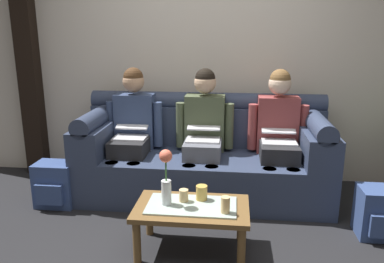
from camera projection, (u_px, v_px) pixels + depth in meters
name	position (u px, v px, depth m)	size (l,w,h in m)	color
ground_plane	(190.00, 260.00, 2.70)	(14.00, 14.00, 0.00)	black
back_wall_patterned	(209.00, 42.00, 3.97)	(6.00, 0.12, 2.90)	beige
timber_pillar	(27.00, 42.00, 4.06)	(0.20, 0.20, 2.90)	black
couch	(204.00, 157.00, 3.73)	(2.34, 0.88, 0.96)	#2D3851
person_left	(133.00, 127.00, 3.73)	(0.56, 0.67, 1.22)	#232326
person_middle	(204.00, 129.00, 3.65)	(0.56, 0.67, 1.22)	#595B66
person_right	(278.00, 131.00, 3.58)	(0.56, 0.67, 1.22)	#232326
coffee_table	(192.00, 212.00, 2.74)	(0.81, 0.49, 0.36)	brown
flower_vase	(166.00, 176.00, 2.68)	(0.09, 0.09, 0.41)	silver
cup_near_left	(184.00, 195.00, 2.77)	(0.07, 0.07, 0.09)	#DBB77A
cup_near_right	(225.00, 205.00, 2.60)	(0.06, 0.06, 0.11)	#DBB77A
cup_far_center	(202.00, 193.00, 2.80)	(0.08, 0.08, 0.11)	gold
backpack_left	(56.00, 185.00, 3.50)	(0.35, 0.29, 0.41)	#33477A
backpack_right	(378.00, 213.00, 2.97)	(0.30, 0.31, 0.39)	#33477A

